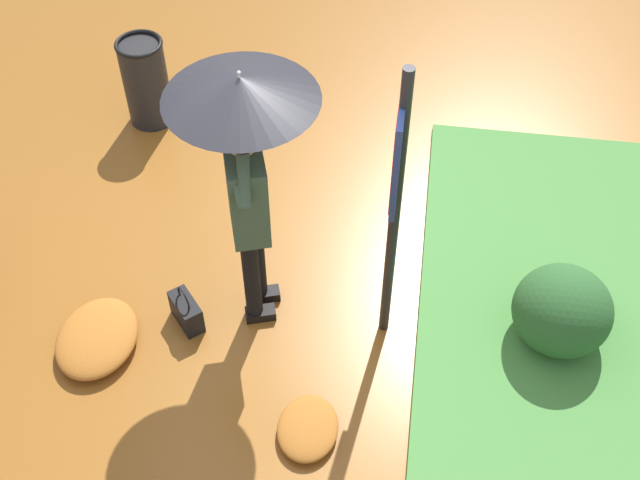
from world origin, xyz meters
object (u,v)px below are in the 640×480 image
Objects in this scene: person_with_umbrella at (244,143)px; info_sign_post at (396,185)px; handbag at (186,311)px; trash_bin at (146,82)px.

person_with_umbrella is 0.89× the size of info_sign_post.
person_with_umbrella is 0.96m from info_sign_post.
person_with_umbrella is 1.53m from handbag.
person_with_umbrella is 2.62m from trash_bin.
person_with_umbrella is at bearing 82.19° from info_sign_post.
handbag is (-0.29, 0.47, -1.42)m from person_with_umbrella.
handbag is at bearing 96.34° from info_sign_post.
info_sign_post is 6.22× the size of handbag.
trash_bin is at bearing 48.37° from info_sign_post.
info_sign_post is at bearing -97.81° from person_with_umbrella.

